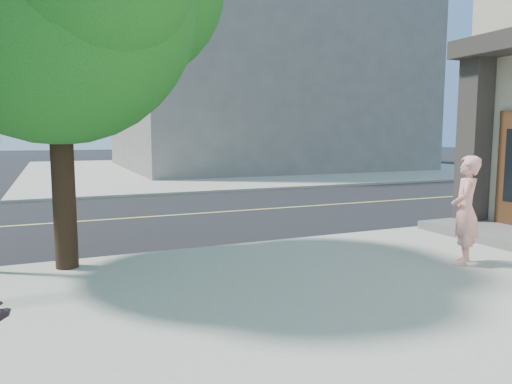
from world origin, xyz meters
name	(u,v)px	position (x,y,z in m)	size (l,w,h in m)	color
ground	(17,272)	(0.00, 0.00, 0.00)	(140.00, 140.00, 0.00)	black
road_ew	(28,225)	(0.00, 4.50, 0.01)	(140.00, 9.00, 0.01)	black
sidewalk_ne	(254,167)	(13.50, 21.50, 0.06)	(29.00, 25.00, 0.12)	#A4A392
filler_ne	(258,64)	(14.00, 22.00, 7.12)	(18.00, 16.00, 14.00)	slate
man_on_phone	(465,210)	(6.95, -2.90, 1.03)	(0.67, 0.44, 1.83)	#FBA499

